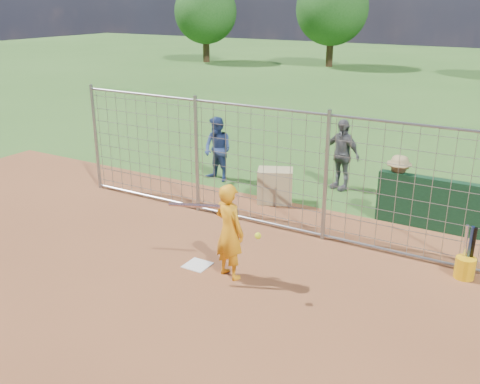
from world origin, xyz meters
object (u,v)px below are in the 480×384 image
Objects in this scene: bucket_with_bats at (465,265)px; batter at (229,231)px; bystander_c at (397,188)px; bystander_a at (218,149)px; bystander_b at (341,154)px; equipment_bin at (275,186)px.

batter is at bearing -150.47° from bucket_with_bats.
bucket_with_bats is (1.73, -1.94, -0.48)m from bystander_c.
bystander_a is 4.74m from bystander_c.
bystander_a reaches higher than bystander_c.
batter is 4.07m from bucket_with_bats.
bystander_b reaches higher than bystander_a.
batter reaches higher than bystander_c.
batter is 2.10× the size of equipment_bin.
bystander_c is 1.81× the size of equipment_bin.
bystander_b is 1.23× the size of bystander_c.
bucket_with_bats is at bearing -134.62° from batter.
bystander_c reaches higher than equipment_bin.
bystander_b is 2.22× the size of equipment_bin.
bystander_c is 1.49× the size of bucket_with_bats.
bucket_with_bats is at bearing -24.39° from bystander_b.
bystander_a is at bearing -142.34° from bystander_b.
bucket_with_bats is (3.50, 1.98, -0.59)m from batter.
bystander_a is 6.87m from bucket_with_bats.
batter is at bearing -99.29° from equipment_bin.
bucket_with_bats reaches higher than equipment_bin.
equipment_bin is (2.01, -0.67, -0.44)m from bystander_a.
batter is at bearing 73.23° from bystander_c.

